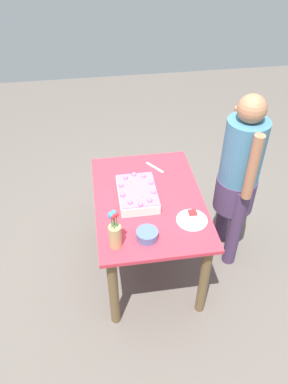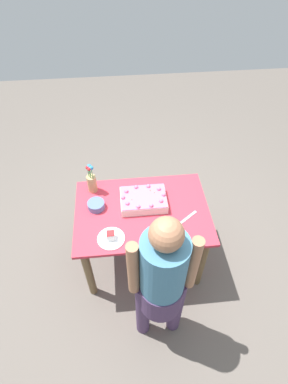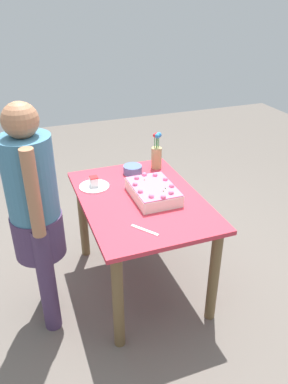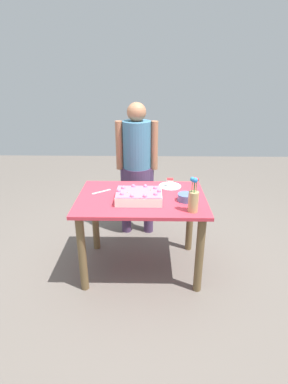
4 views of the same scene
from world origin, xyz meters
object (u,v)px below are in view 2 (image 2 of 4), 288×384
object	(u,v)px
fruit_bowl	(96,205)
person_standing	(162,281)
sheet_cake	(143,200)
serving_plate_with_slice	(111,237)
cake_knife	(188,217)
flower_vase	(92,181)

from	to	relation	value
fruit_bowl	person_standing	bearing A→B (deg)	-59.58
sheet_cake	serving_plate_with_slice	size ratio (longest dim) A/B	1.80
cake_knife	person_standing	bearing A→B (deg)	-153.51
serving_plate_with_slice	flower_vase	size ratio (longest dim) A/B	0.74
serving_plate_with_slice	cake_knife	size ratio (longest dim) A/B	1.14
person_standing	serving_plate_with_slice	bearing A→B (deg)	37.39
sheet_cake	serving_plate_with_slice	world-z (taller)	sheet_cake
cake_knife	fruit_bowl	distance (m)	0.78
fruit_bowl	sheet_cake	bearing A→B (deg)	1.41
cake_knife	sheet_cake	bearing A→B (deg)	115.51
fruit_bowl	flower_vase	bearing A→B (deg)	98.42
serving_plate_with_slice	fruit_bowl	bearing A→B (deg)	109.42
serving_plate_with_slice	flower_vase	distance (m)	0.57
cake_knife	flower_vase	world-z (taller)	flower_vase
serving_plate_with_slice	cake_knife	bearing A→B (deg)	13.00
sheet_cake	person_standing	size ratio (longest dim) A/B	0.26
sheet_cake	cake_knife	bearing A→B (deg)	-28.53
fruit_bowl	person_standing	xyz separation A→B (m)	(0.45, -0.77, 0.08)
flower_vase	fruit_bowl	xyz separation A→B (m)	(0.03, -0.21, -0.08)
flower_vase	fruit_bowl	size ratio (longest dim) A/B	2.03
cake_knife	fruit_bowl	xyz separation A→B (m)	(-0.76, 0.18, 0.03)
cake_knife	fruit_bowl	bearing A→B (deg)	130.50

